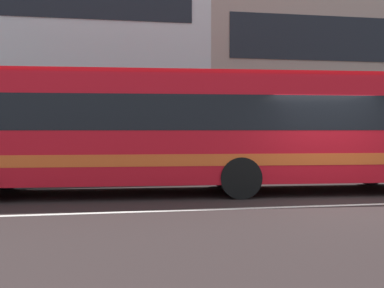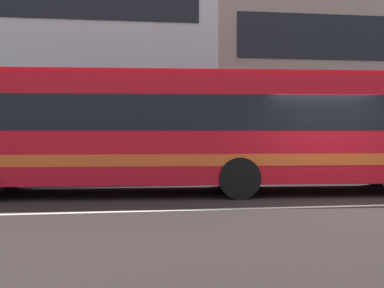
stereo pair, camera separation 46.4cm
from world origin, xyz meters
name	(u,v)px [view 1 (the left image)]	position (x,y,z in m)	size (l,w,h in m)	color
ground_plane	(347,205)	(0.00, 0.00, 0.00)	(160.00, 160.00, 0.00)	#2C2221
lane_centre_line	(347,205)	(0.00, 0.00, 0.00)	(60.00, 0.16, 0.01)	silver
hedge_row_far	(277,164)	(0.83, 6.47, 0.40)	(19.62, 1.10, 0.79)	#255229
apartment_block_right	(365,72)	(9.05, 14.69, 4.85)	(19.87, 9.95, 9.69)	#A18C81
transit_bus	(202,127)	(-2.73, 2.55, 1.71)	(12.64, 3.40, 3.10)	red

